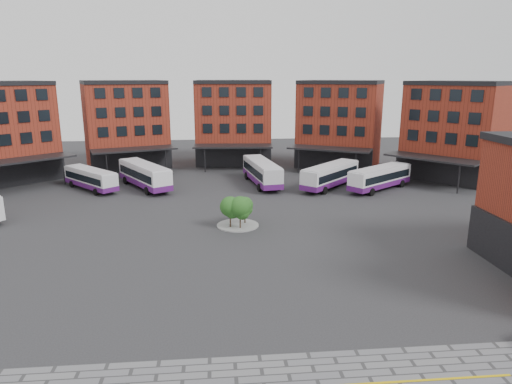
{
  "coord_description": "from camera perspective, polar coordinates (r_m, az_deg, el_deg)",
  "views": [
    {
      "loc": [
        -0.23,
        -33.54,
        15.27
      ],
      "look_at": [
        3.79,
        10.54,
        4.0
      ],
      "focal_mm": 32.0,
      "sensor_mm": 36.0,
      "label": 1
    }
  ],
  "objects": [
    {
      "name": "ground",
      "position": [
        36.85,
        -4.46,
        -10.24
      ],
      "size": [
        160.0,
        160.0,
        0.0
      ],
      "primitive_type": "plane",
      "color": "#28282B",
      "rests_on": "ground"
    },
    {
      "name": "main_building",
      "position": [
        72.38,
        -8.86,
        7.74
      ],
      "size": [
        94.14,
        42.48,
        14.6
      ],
      "color": "maroon",
      "rests_on": "ground"
    },
    {
      "name": "tree_island",
      "position": [
        46.97,
        -2.27,
        -2.12
      ],
      "size": [
        4.4,
        4.4,
        3.45
      ],
      "color": "gray",
      "rests_on": "ground"
    },
    {
      "name": "bus_b",
      "position": [
        66.76,
        -19.97,
        1.59
      ],
      "size": [
        8.81,
        9.27,
        2.93
      ],
      "rotation": [
        0.0,
        0.0,
        0.75
      ],
      "color": "silver",
      "rests_on": "ground"
    },
    {
      "name": "bus_c",
      "position": [
        65.63,
        -13.77,
        2.09
      ],
      "size": [
        8.69,
        11.92,
        3.44
      ],
      "rotation": [
        0.0,
        0.0,
        0.54
      ],
      "color": "white",
      "rests_on": "ground"
    },
    {
      "name": "bus_d",
      "position": [
        65.73,
        0.74,
        2.52
      ],
      "size": [
        4.7,
        12.51,
        3.44
      ],
      "rotation": [
        0.0,
        0.0,
        0.16
      ],
      "color": "silver",
      "rests_on": "ground"
    },
    {
      "name": "bus_e",
      "position": [
        64.76,
        9.29,
        2.08
      ],
      "size": [
        10.06,
        10.32,
        3.3
      ],
      "rotation": [
        0.0,
        0.0,
        -0.76
      ],
      "color": "white",
      "rests_on": "ground"
    },
    {
      "name": "bus_f",
      "position": [
        65.06,
        15.24,
        1.76
      ],
      "size": [
        10.68,
        8.76,
        3.19
      ],
      "rotation": [
        0.0,
        0.0,
        -0.94
      ],
      "color": "white",
      "rests_on": "ground"
    }
  ]
}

